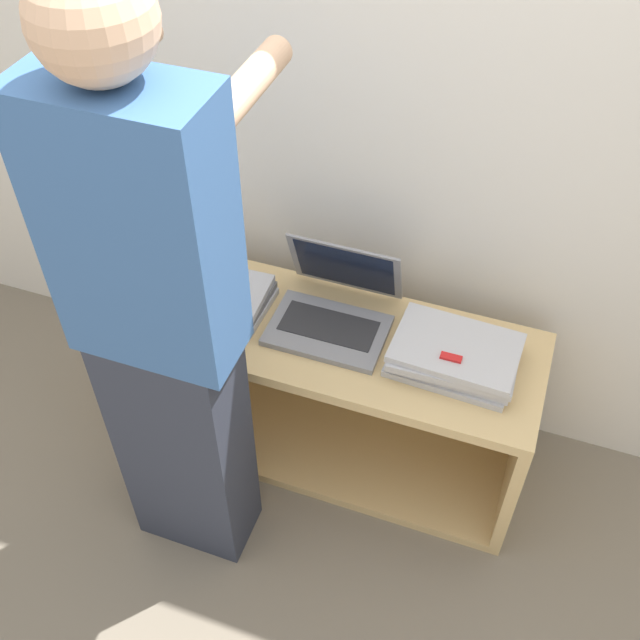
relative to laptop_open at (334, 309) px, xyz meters
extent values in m
plane|color=#756B5B|center=(0.00, -0.28, -0.61)|extent=(12.00, 12.00, 0.00)
cube|color=silver|center=(0.00, 0.28, 0.59)|extent=(8.00, 0.05, 2.40)
cube|color=tan|center=(0.00, -0.05, -0.07)|extent=(1.30, 0.46, 0.04)
cube|color=tan|center=(0.00, -0.05, -0.59)|extent=(1.30, 0.46, 0.04)
cube|color=tan|center=(-0.63, -0.05, -0.33)|extent=(0.04, 0.46, 0.49)
cube|color=tan|center=(0.63, -0.05, -0.33)|extent=(0.04, 0.46, 0.49)
cube|color=tan|center=(0.00, 0.16, -0.33)|extent=(1.23, 0.04, 0.49)
cube|color=gray|center=(0.00, -0.05, -0.04)|extent=(0.35, 0.24, 0.02)
cube|color=#28282B|center=(0.00, -0.04, -0.03)|extent=(0.29, 0.13, 0.00)
cube|color=gray|center=(0.00, 0.11, 0.08)|extent=(0.35, 0.09, 0.22)
cube|color=black|center=(0.00, 0.10, 0.08)|extent=(0.31, 0.07, 0.20)
cube|color=#B7B7BC|center=(-0.38, -0.05, -0.04)|extent=(0.36, 0.25, 0.02)
cube|color=slate|center=(-0.39, -0.05, -0.02)|extent=(0.35, 0.24, 0.02)
cube|color=#B7B7BC|center=(-0.39, -0.06, 0.01)|extent=(0.36, 0.25, 0.02)
cube|color=#B7B7BC|center=(0.38, -0.06, -0.04)|extent=(0.36, 0.25, 0.02)
cube|color=#B7B7BC|center=(0.39, -0.05, -0.02)|extent=(0.36, 0.24, 0.02)
cube|color=#B7B7BC|center=(0.39, -0.06, 0.01)|extent=(0.36, 0.24, 0.02)
cube|color=#B7B7BC|center=(0.39, -0.06, 0.03)|extent=(0.36, 0.25, 0.02)
cube|color=#2D3342|center=(-0.28, -0.48, -0.18)|extent=(0.34, 0.20, 0.86)
cube|color=#38609E|center=(-0.28, -0.48, 0.58)|extent=(0.40, 0.20, 0.68)
sphere|color=#DBAD89|center=(-0.28, -0.48, 1.04)|extent=(0.23, 0.23, 0.23)
cylinder|color=#DBAD89|center=(-0.44, -0.22, 0.82)|extent=(0.07, 0.32, 0.07)
cylinder|color=#DBAD89|center=(-0.12, -0.22, 0.82)|extent=(0.07, 0.32, 0.07)
cube|color=red|center=(0.38, -0.11, 0.04)|extent=(0.06, 0.02, 0.01)
camera|label=1|loc=(0.50, -1.53, 1.58)|focal=42.00mm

